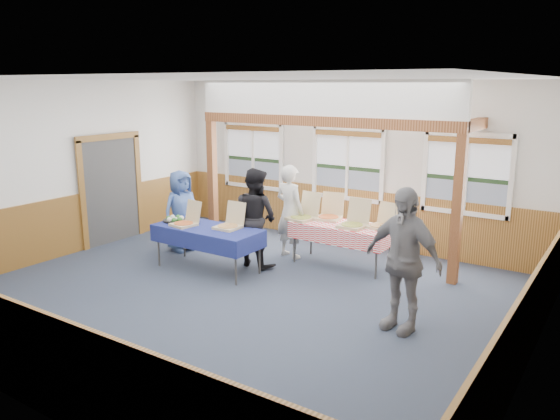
# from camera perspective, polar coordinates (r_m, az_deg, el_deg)

# --- Properties ---
(floor) EXTENTS (8.00, 8.00, 0.00)m
(floor) POSITION_cam_1_polar(r_m,az_deg,el_deg) (8.39, -4.02, -8.88)
(floor) COLOR #252C3C
(floor) RESTS_ON ground
(ceiling) EXTENTS (8.00, 8.00, 0.00)m
(ceiling) POSITION_cam_1_polar(r_m,az_deg,el_deg) (7.79, -4.40, 13.53)
(ceiling) COLOR white
(ceiling) RESTS_ON wall_back
(wall_back) EXTENTS (8.00, 0.00, 8.00)m
(wall_back) POSITION_cam_1_polar(r_m,az_deg,el_deg) (10.87, 7.19, 4.86)
(wall_back) COLOR silver
(wall_back) RESTS_ON floor
(wall_front) EXTENTS (8.00, 0.00, 8.00)m
(wall_front) POSITION_cam_1_polar(r_m,az_deg,el_deg) (5.67, -26.42, -4.00)
(wall_front) COLOR silver
(wall_front) RESTS_ON floor
(wall_left) EXTENTS (0.00, 8.00, 8.00)m
(wall_left) POSITION_cam_1_polar(r_m,az_deg,el_deg) (10.83, -21.24, 4.04)
(wall_left) COLOR silver
(wall_left) RESTS_ON floor
(wall_right) EXTENTS (0.00, 8.00, 8.00)m
(wall_right) POSITION_cam_1_polar(r_m,az_deg,el_deg) (6.38, 25.56, -2.13)
(wall_right) COLOR silver
(wall_right) RESTS_ON floor
(wainscot_back) EXTENTS (7.98, 0.05, 1.10)m
(wainscot_back) POSITION_cam_1_polar(r_m,az_deg,el_deg) (11.05, 6.98, -0.55)
(wainscot_back) COLOR brown
(wainscot_back) RESTS_ON floor
(wainscot_front) EXTENTS (7.98, 0.05, 1.10)m
(wainscot_front) POSITION_cam_1_polar(r_m,az_deg,el_deg) (6.05, -25.19, -13.51)
(wainscot_front) COLOR brown
(wainscot_front) RESTS_ON floor
(wainscot_left) EXTENTS (0.05, 6.98, 1.10)m
(wainscot_left) POSITION_cam_1_polar(r_m,az_deg,el_deg) (11.00, -20.72, -1.37)
(wainscot_left) COLOR brown
(wainscot_left) RESTS_ON floor
(wainscot_right) EXTENTS (0.05, 6.98, 1.10)m
(wainscot_right) POSITION_cam_1_polar(r_m,az_deg,el_deg) (6.71, 24.45, -10.80)
(wainscot_right) COLOR brown
(wainscot_right) RESTS_ON floor
(cased_opening) EXTENTS (0.06, 1.30, 2.10)m
(cased_opening) POSITION_cam_1_polar(r_m,az_deg,el_deg) (11.42, -17.24, 1.97)
(cased_opening) COLOR #373737
(cased_opening) RESTS_ON wall_left
(window_left) EXTENTS (1.56, 0.10, 1.46)m
(window_left) POSITION_cam_1_polar(r_m,az_deg,el_deg) (12.02, -2.80, 6.10)
(window_left) COLOR white
(window_left) RESTS_ON wall_back
(window_mid) EXTENTS (1.56, 0.10, 1.46)m
(window_mid) POSITION_cam_1_polar(r_m,az_deg,el_deg) (10.82, 7.10, 5.25)
(window_mid) COLOR white
(window_mid) RESTS_ON wall_back
(window_right) EXTENTS (1.56, 0.10, 1.46)m
(window_right) POSITION_cam_1_polar(r_m,az_deg,el_deg) (10.02, 18.96, 4.02)
(window_right) COLOR white
(window_right) RESTS_ON wall_back
(post_left) EXTENTS (0.15, 0.15, 2.40)m
(post_left) POSITION_cam_1_polar(r_m,az_deg,el_deg) (11.32, -7.07, 3.13)
(post_left) COLOR #572C13
(post_left) RESTS_ON floor
(post_right) EXTENTS (0.15, 0.15, 2.40)m
(post_right) POSITION_cam_1_polar(r_m,az_deg,el_deg) (8.96, 18.04, -0.04)
(post_right) COLOR #572C13
(post_right) RESTS_ON floor
(cross_beam) EXTENTS (5.15, 0.18, 0.18)m
(cross_beam) POSITION_cam_1_polar(r_m,az_deg,el_deg) (9.72, 4.13, 9.25)
(cross_beam) COLOR #572C13
(cross_beam) RESTS_ON post_left
(table_left) EXTENTS (2.04, 1.31, 0.76)m
(table_left) POSITION_cam_1_polar(r_m,az_deg,el_deg) (9.34, -7.61, -2.13)
(table_left) COLOR #373737
(table_left) RESTS_ON floor
(table_right) EXTENTS (1.83, 0.98, 0.76)m
(table_right) POSITION_cam_1_polar(r_m,az_deg,el_deg) (9.53, 6.49, -1.81)
(table_right) COLOR #373737
(table_right) RESTS_ON floor
(pizza_box_a) EXTENTS (0.44, 0.50, 0.40)m
(pizza_box_a) POSITION_cam_1_polar(r_m,az_deg,el_deg) (9.49, -9.85, -1.22)
(pizza_box_a) COLOR #CABA87
(pizza_box_a) RESTS_ON table_left
(pizza_box_b) EXTENTS (0.39, 0.48, 0.42)m
(pizza_box_b) POSITION_cam_1_polar(r_m,az_deg,el_deg) (9.21, -5.33, -1.51)
(pizza_box_b) COLOR #CABA87
(pizza_box_b) RESTS_ON table_left
(pizza_box_c) EXTENTS (0.51, 0.59, 0.47)m
(pizza_box_c) POSITION_cam_1_polar(r_m,az_deg,el_deg) (9.77, 2.38, -0.60)
(pizza_box_c) COLOR #CABA87
(pizza_box_c) RESTS_ON table_right
(pizza_box_d) EXTENTS (0.50, 0.57, 0.45)m
(pizza_box_d) POSITION_cam_1_polar(r_m,az_deg,el_deg) (9.83, 5.17, -0.56)
(pizza_box_d) COLOR #CABA87
(pizza_box_d) RESTS_ON table_right
(pizza_box_e) EXTENTS (0.43, 0.52, 0.46)m
(pizza_box_e) POSITION_cam_1_polar(r_m,az_deg,el_deg) (9.33, 7.67, -1.37)
(pizza_box_e) COLOR #CABA87
(pizza_box_e) RESTS_ON table_right
(pizza_box_f) EXTENTS (0.46, 0.53, 0.41)m
(pizza_box_f) POSITION_cam_1_polar(r_m,az_deg,el_deg) (9.36, 10.50, -1.45)
(pizza_box_f) COLOR #CABA87
(pizza_box_f) RESTS_ON table_right
(veggie_tray) EXTENTS (0.42, 0.42, 0.09)m
(veggie_tray) POSITION_cam_1_polar(r_m,az_deg,el_deg) (9.82, -10.93, -0.98)
(veggie_tray) COLOR black
(veggie_tray) RESTS_ON table_left
(drink_glass) EXTENTS (0.07, 0.07, 0.15)m
(drink_glass) POSITION_cam_1_polar(r_m,az_deg,el_deg) (8.94, 10.63, -2.07)
(drink_glass) COLOR #936218
(drink_glass) RESTS_ON table_right
(woman_white) EXTENTS (0.70, 0.53, 1.72)m
(woman_white) POSITION_cam_1_polar(r_m,az_deg,el_deg) (9.94, 1.05, -0.16)
(woman_white) COLOR silver
(woman_white) RESTS_ON floor
(woman_black) EXTENTS (0.92, 0.76, 1.73)m
(woman_black) POSITION_cam_1_polar(r_m,az_deg,el_deg) (9.49, -2.60, -0.77)
(woman_black) COLOR black
(woman_black) RESTS_ON floor
(man_blue) EXTENTS (0.66, 0.85, 1.55)m
(man_blue) POSITION_cam_1_polar(r_m,az_deg,el_deg) (10.53, -10.27, -0.07)
(man_blue) COLOR #3D5A9A
(man_blue) RESTS_ON floor
(person_grey) EXTENTS (1.19, 0.70, 1.89)m
(person_grey) POSITION_cam_1_polar(r_m,az_deg,el_deg) (7.14, 12.68, -5.08)
(person_grey) COLOR slate
(person_grey) RESTS_ON floor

